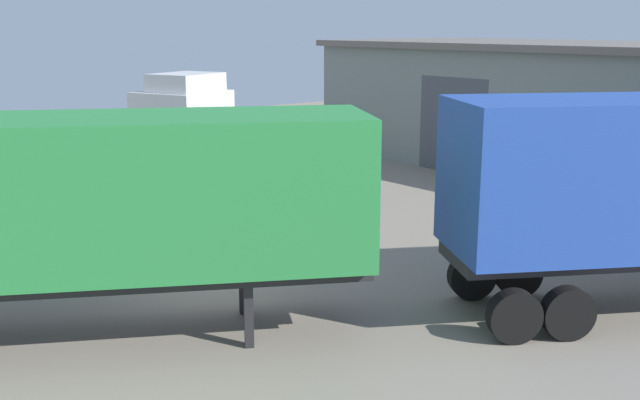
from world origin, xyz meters
The scene contains 4 objects.
ground_plane centered at (0.00, 0.00, 0.00)m, with size 60.00×60.00×0.00m, color gray.
tractor_unit_white centered at (-8.64, 4.60, 1.86)m, with size 7.24×4.78×3.98m.
container_trailer_green centered at (-0.03, -3.38, 2.56)m, with size 7.67×10.62×3.99m.
traffic_cone centered at (-2.28, 3.02, 0.25)m, with size 0.40×0.40×0.55m.
Camera 1 is at (12.47, -7.81, 5.50)m, focal length 42.00 mm.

